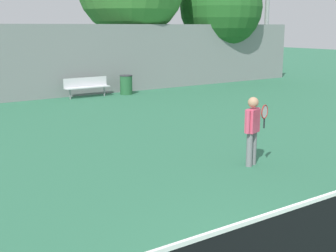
# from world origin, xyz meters

# --- Properties ---
(tennis_net) EXTENTS (12.39, 0.09, 1.07)m
(tennis_net) POSITION_xyz_m (0.00, 0.00, 0.54)
(tennis_net) COLOR #99999E
(tennis_net) RESTS_ON ground_plane
(tennis_player) EXTENTS (0.54, 0.48, 1.56)m
(tennis_player) POSITION_xyz_m (2.92, 3.92, 0.89)
(tennis_player) COLOR slate
(tennis_player) RESTS_ON ground_plane
(bench_courtside_near) EXTENTS (2.06, 0.40, 0.87)m
(bench_courtside_near) POSITION_xyz_m (4.37, 15.53, 0.55)
(bench_courtside_near) COLOR silver
(bench_courtside_near) RESTS_ON ground_plane
(trash_bin) EXTENTS (0.59, 0.59, 0.89)m
(trash_bin) POSITION_xyz_m (6.25, 15.31, 0.45)
(trash_bin) COLOR #235B33
(trash_bin) RESTS_ON ground_plane
(tree_dark_dense) EXTENTS (4.67, 4.67, 6.48)m
(tree_dark_dense) POSITION_xyz_m (13.65, 17.26, 4.12)
(tree_dark_dense) COLOR brown
(tree_dark_dense) RESTS_ON ground_plane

